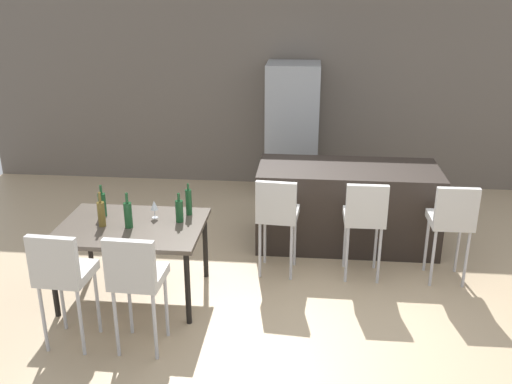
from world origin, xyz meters
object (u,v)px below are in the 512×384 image
object	(u,v)px
wine_bottle_left	(128,214)
bar_chair_middle	(365,215)
kitchen_island	(347,206)
wine_bottle_far	(101,213)
dining_table	(132,231)
dining_chair_near	(62,271)
wine_bottle_right	(189,202)
refrigerator	(292,130)
bar_chair_right	(452,218)
bar_chair_left	(277,212)
dining_chair_far	(136,275)
wine_bottle_middle	(102,204)
wine_bottle_inner	(179,211)
wine_glass_near	(154,206)

from	to	relation	value
wine_bottle_left	bar_chair_middle	bearing A→B (deg)	15.38
kitchen_island	bar_chair_middle	world-z (taller)	bar_chair_middle
wine_bottle_left	wine_bottle_far	xyz separation A→B (m)	(-0.25, 0.01, -0.00)
dining_table	dining_chair_near	world-z (taller)	dining_chair_near
wine_bottle_right	refrigerator	bearing A→B (deg)	71.62
kitchen_island	refrigerator	distance (m)	1.83
wine_bottle_left	bar_chair_right	bearing A→B (deg)	11.25
bar_chair_left	refrigerator	distance (m)	2.46
dining_chair_far	wine_bottle_left	world-z (taller)	wine_bottle_left
dining_table	wine_bottle_far	bearing A→B (deg)	-170.65
kitchen_island	bar_chair_right	size ratio (longest dim) A/B	1.91
bar_chair_left	wine_bottle_left	size ratio (longest dim) A/B	3.12
dining_table	dining_chair_near	bearing A→B (deg)	-109.73
kitchen_island	wine_bottle_far	bearing A→B (deg)	-148.60
wine_bottle_middle	wine_bottle_left	xyz separation A→B (m)	(0.33, -0.24, 0.01)
wine_bottle_middle	wine_bottle_inner	bearing A→B (deg)	-4.76
kitchen_island	dining_table	world-z (taller)	kitchen_island
wine_bottle_left	wine_bottle_far	world-z (taller)	wine_bottle_left
bar_chair_left	dining_table	world-z (taller)	bar_chair_left
wine_bottle_middle	wine_bottle_right	bearing A→B (deg)	7.98
wine_bottle_far	refrigerator	size ratio (longest dim) A/B	0.18
bar_chair_right	wine_bottle_inner	world-z (taller)	bar_chair_right
bar_chair_right	wine_bottle_far	bearing A→B (deg)	-169.72
bar_chair_left	wine_bottle_inner	distance (m)	1.00
dining_chair_far	wine_bottle_right	world-z (taller)	wine_bottle_right
bar_chair_left	refrigerator	world-z (taller)	refrigerator
refrigerator	wine_bottle_right	bearing A→B (deg)	-108.38
wine_bottle_far	refrigerator	world-z (taller)	refrigerator
wine_glass_near	bar_chair_right	bearing A→B (deg)	7.22
bar_chair_middle	wine_bottle_right	distance (m)	1.73
wine_glass_near	dining_chair_near	bearing A→B (deg)	-114.77
wine_bottle_inner	wine_glass_near	xyz separation A→B (m)	(-0.26, 0.07, 0.01)
bar_chair_right	wine_glass_near	distance (m)	2.88
kitchen_island	wine_bottle_inner	bearing A→B (deg)	-142.57
wine_bottle_right	refrigerator	distance (m)	2.85
bar_chair_middle	dining_chair_near	size ratio (longest dim) A/B	1.00
dining_chair_far	wine_bottle_right	bearing A→B (deg)	80.75
wine_bottle_far	bar_chair_right	bearing A→B (deg)	10.28
bar_chair_middle	dining_table	size ratio (longest dim) A/B	0.79
bar_chair_left	bar_chair_right	world-z (taller)	same
bar_chair_right	dining_chair_far	world-z (taller)	same
dining_chair_far	wine_bottle_inner	size ratio (longest dim) A/B	3.70
wine_bottle_right	wine_bottle_far	bearing A→B (deg)	-155.05
refrigerator	dining_chair_far	bearing A→B (deg)	-105.73
bar_chair_left	wine_glass_near	world-z (taller)	bar_chair_left
bar_chair_right	refrigerator	xyz separation A→B (m)	(-1.65, 2.45, 0.22)
bar_chair_right	dining_chair_near	world-z (taller)	same
bar_chair_right	wine_bottle_right	bearing A→B (deg)	-174.36
dining_table	bar_chair_middle	bearing A→B (deg)	14.19
wine_bottle_right	wine_bottle_inner	size ratio (longest dim) A/B	1.12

